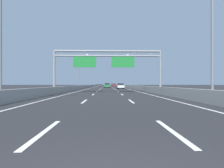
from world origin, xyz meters
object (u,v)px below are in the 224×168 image
(streetlamp_left_mid, at_px, (80,69))
(green_car, at_px, (107,85))
(sign_gantry, at_px, (107,60))
(streetlamp_right_far, at_px, (123,75))
(red_car, at_px, (114,85))
(silver_car, at_px, (108,85))
(white_car, at_px, (121,86))
(orange_car, at_px, (107,85))
(streetlamp_left_near, at_px, (4,27))
(streetlamp_right_mid, at_px, (135,69))
(blue_car, at_px, (112,85))
(streetlamp_right_near, at_px, (209,29))
(streetlamp_left_far, at_px, (92,75))

(streetlamp_left_mid, xyz_separation_m, green_car, (7.36, 14.44, -4.60))
(sign_gantry, height_order, streetlamp_right_far, streetlamp_right_far)
(red_car, bearing_deg, streetlamp_right_far, -72.02)
(green_car, xyz_separation_m, silver_car, (0.29, 72.57, -0.05))
(white_car, bearing_deg, red_car, 89.82)
(green_car, bearing_deg, orange_car, 90.10)
(streetlamp_right_far, height_order, red_car, streetlamp_right_far)
(streetlamp_left_mid, bearing_deg, streetlamp_left_near, -90.00)
(streetlamp_right_mid, bearing_deg, blue_car, 92.67)
(streetlamp_right_near, relative_size, blue_car, 2.08)
(streetlamp_left_far, height_order, green_car, streetlamp_left_far)
(streetlamp_right_near, relative_size, red_car, 2.09)
(sign_gantry, height_order, streetlamp_right_mid, streetlamp_right_mid)
(streetlamp_left_near, relative_size, streetlamp_left_far, 1.00)
(streetlamp_left_near, relative_size, blue_car, 2.08)
(streetlamp_right_near, height_order, streetlamp_left_far, same)
(streetlamp_left_far, bearing_deg, streetlamp_left_mid, -90.00)
(silver_car, bearing_deg, red_car, -84.84)
(green_car, distance_m, red_car, 34.14)
(streetlamp_left_far, xyz_separation_m, red_car, (11.14, 11.69, -4.66))
(streetlamp_right_near, xyz_separation_m, white_car, (-3.95, 36.27, -4.64))
(streetlamp_left_near, distance_m, white_car, 38.18)
(silver_car, xyz_separation_m, blue_car, (3.44, -4.52, 0.02))
(streetlamp_left_mid, height_order, red_car, streetlamp_left_mid)
(streetlamp_left_far, bearing_deg, streetlamp_left_near, -90.00)
(streetlamp_left_mid, relative_size, green_car, 2.05)
(streetlamp_left_mid, distance_m, silver_car, 87.47)
(streetlamp_right_far, bearing_deg, sign_gantry, -97.29)
(streetlamp_left_near, bearing_deg, blue_car, 84.68)
(streetlamp_right_mid, distance_m, silver_car, 87.43)
(streetlamp_left_mid, distance_m, white_car, 11.93)
(streetlamp_right_far, bearing_deg, white_car, -96.08)
(white_car, bearing_deg, streetlamp_right_mid, 5.82)
(white_car, height_order, blue_car, blue_car)
(streetlamp_left_mid, xyz_separation_m, white_car, (10.98, -0.40, -4.64))
(streetlamp_left_near, relative_size, silver_car, 2.13)
(sign_gantry, distance_m, red_car, 71.28)
(streetlamp_right_far, relative_size, silver_car, 2.13)
(streetlamp_left_near, bearing_deg, streetlamp_right_near, 0.00)
(green_car, bearing_deg, streetlamp_right_mid, -62.33)
(streetlamp_right_near, height_order, streetlamp_right_mid, same)
(streetlamp_left_mid, xyz_separation_m, blue_car, (11.09, 82.49, -4.63))
(sign_gantry, relative_size, streetlamp_right_far, 1.70)
(streetlamp_right_near, height_order, green_car, streetlamp_right_near)
(streetlamp_right_near, distance_m, silver_car, 123.98)
(sign_gantry, height_order, silver_car, sign_gantry)
(streetlamp_right_far, bearing_deg, red_car, 107.98)
(streetlamp_left_far, bearing_deg, green_car, -71.69)
(white_car, height_order, red_car, white_car)
(silver_car, relative_size, white_car, 1.00)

